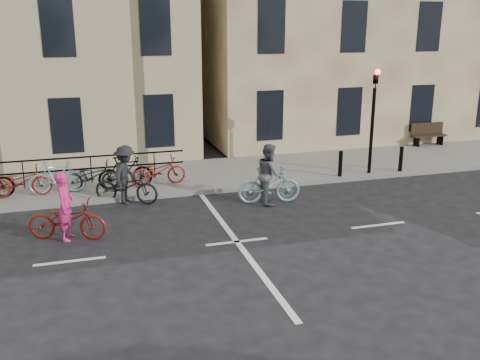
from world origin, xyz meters
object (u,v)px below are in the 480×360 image
object	(u,v)px
cyclist_grey	(269,179)
traffic_light	(373,108)
cyclist_dark	(126,181)
cyclist_pink	(67,216)
bench	(428,133)

from	to	relation	value
cyclist_grey	traffic_light	bearing A→B (deg)	-60.35
cyclist_grey	cyclist_dark	bearing A→B (deg)	81.71
cyclist_pink	cyclist_grey	xyz separation A→B (m)	(5.83, 1.23, 0.13)
bench	traffic_light	bearing A→B (deg)	-144.75
traffic_light	cyclist_grey	size ratio (longest dim) A/B	1.99
traffic_light	cyclist_grey	world-z (taller)	traffic_light
traffic_light	cyclist_dark	bearing A→B (deg)	-177.05
bench	cyclist_grey	world-z (taller)	cyclist_grey
cyclist_grey	cyclist_dark	xyz separation A→B (m)	(-4.14, 1.25, -0.04)
cyclist_pink	cyclist_grey	size ratio (longest dim) A/B	1.07
cyclist_pink	cyclist_dark	world-z (taller)	cyclist_dark
bench	cyclist_dark	world-z (taller)	cyclist_dark
cyclist_pink	cyclist_grey	bearing A→B (deg)	-58.84
bench	cyclist_pink	xyz separation A→B (m)	(-15.03, -6.31, -0.06)
bench	cyclist_pink	size ratio (longest dim) A/B	0.77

